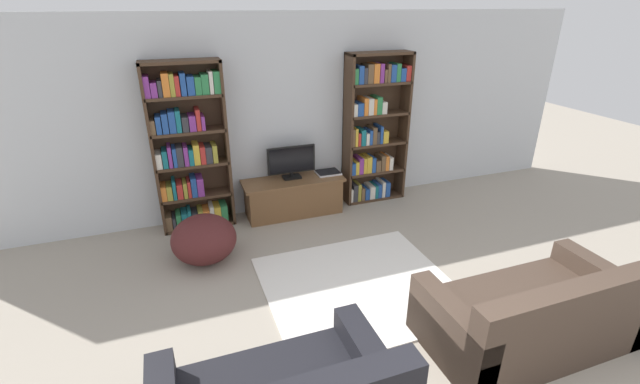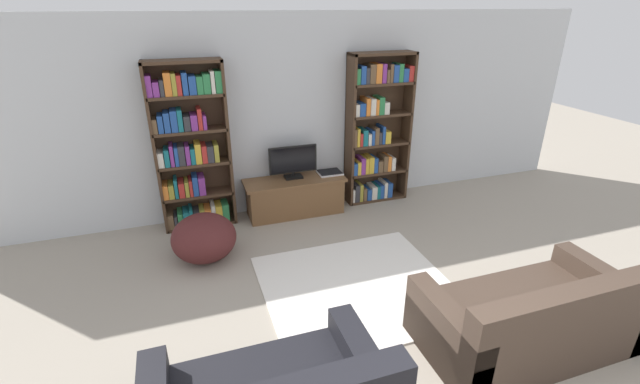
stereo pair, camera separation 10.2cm
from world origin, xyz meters
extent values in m
cube|color=silver|center=(0.00, 4.23, 1.30)|extent=(8.80, 0.06, 2.60)
cube|color=#422D1E|center=(-1.76, 4.03, 1.05)|extent=(0.04, 0.30, 2.09)
cube|color=#422D1E|center=(-0.90, 4.03, 1.05)|extent=(0.04, 0.30, 2.09)
cube|color=#422D1E|center=(-1.33, 4.16, 1.05)|extent=(0.90, 0.04, 2.09)
cube|color=#422D1E|center=(-1.33, 4.03, 2.08)|extent=(0.90, 0.30, 0.04)
cube|color=#422D1E|center=(-1.33, 4.03, 0.02)|extent=(0.87, 0.30, 0.04)
cube|color=brown|center=(-1.71, 4.02, 0.13)|extent=(0.07, 0.24, 0.19)
cube|color=#333338|center=(-1.65, 4.02, 0.12)|extent=(0.04, 0.24, 0.17)
cube|color=#2D7F47|center=(-1.59, 4.02, 0.14)|extent=(0.06, 0.24, 0.20)
cube|color=#196B75|center=(-1.52, 4.02, 0.14)|extent=(0.07, 0.24, 0.21)
cube|color=#196B75|center=(-1.45, 4.02, 0.15)|extent=(0.04, 0.24, 0.23)
cube|color=#333338|center=(-1.39, 4.02, 0.13)|extent=(0.07, 0.24, 0.19)
cube|color=#9E9333|center=(-1.32, 4.02, 0.14)|extent=(0.06, 0.24, 0.21)
cube|color=orange|center=(-1.24, 4.02, 0.14)|extent=(0.08, 0.24, 0.21)
cube|color=silver|center=(-1.17, 4.02, 0.16)|extent=(0.05, 0.24, 0.25)
cube|color=gold|center=(-1.10, 4.02, 0.15)|extent=(0.08, 0.24, 0.23)
cube|color=#2D7F47|center=(-1.02, 4.02, 0.15)|extent=(0.08, 0.24, 0.24)
cube|color=#422D1E|center=(-1.33, 4.03, 0.44)|extent=(0.87, 0.30, 0.04)
cube|color=orange|center=(-1.71, 4.02, 0.55)|extent=(0.06, 0.24, 0.18)
cube|color=#9E9333|center=(-1.65, 4.02, 0.54)|extent=(0.06, 0.24, 0.18)
cube|color=#196B75|center=(-1.59, 4.02, 0.57)|extent=(0.04, 0.24, 0.24)
cube|color=#B72D28|center=(-1.53, 4.02, 0.55)|extent=(0.07, 0.24, 0.19)
cube|color=#9E9333|center=(-1.46, 4.02, 0.55)|extent=(0.05, 0.24, 0.20)
cube|color=#B72D28|center=(-1.41, 4.02, 0.56)|extent=(0.04, 0.24, 0.21)
cube|color=#234C99|center=(-1.35, 4.02, 0.58)|extent=(0.06, 0.24, 0.25)
cube|color=#7F338C|center=(-1.28, 4.02, 0.57)|extent=(0.08, 0.24, 0.23)
cube|color=#422D1E|center=(-1.33, 4.03, 0.86)|extent=(0.87, 0.30, 0.04)
cube|color=silver|center=(-1.71, 4.02, 0.96)|extent=(0.07, 0.24, 0.18)
cube|color=#196B75|center=(-1.64, 4.02, 0.98)|extent=(0.06, 0.24, 0.21)
cube|color=#7F338C|center=(-1.58, 4.02, 1.00)|extent=(0.04, 0.24, 0.25)
cube|color=#234C99|center=(-1.53, 4.02, 0.99)|extent=(0.04, 0.24, 0.23)
cube|color=#333338|center=(-1.47, 4.02, 0.99)|extent=(0.07, 0.24, 0.24)
cube|color=#7F338C|center=(-1.40, 4.02, 0.99)|extent=(0.05, 0.24, 0.23)
cube|color=#196B75|center=(-1.34, 4.02, 0.97)|extent=(0.05, 0.24, 0.20)
cube|color=gold|center=(-1.27, 4.02, 1.00)|extent=(0.07, 0.24, 0.25)
cube|color=#B72D28|center=(-1.20, 4.02, 0.98)|extent=(0.06, 0.24, 0.22)
cube|color=#333338|center=(-1.13, 4.02, 0.98)|extent=(0.08, 0.24, 0.21)
cube|color=#9E9333|center=(-1.06, 4.02, 0.98)|extent=(0.06, 0.24, 0.22)
cube|color=#422D1E|center=(-1.33, 4.03, 1.27)|extent=(0.87, 0.30, 0.04)
cube|color=brown|center=(-1.72, 4.02, 1.38)|extent=(0.05, 0.24, 0.16)
cube|color=#234C99|center=(-1.65, 4.02, 1.39)|extent=(0.06, 0.24, 0.20)
cube|color=#234C99|center=(-1.58, 4.02, 1.41)|extent=(0.07, 0.24, 0.23)
cube|color=#234C99|center=(-1.50, 4.02, 1.42)|extent=(0.07, 0.24, 0.25)
cube|color=#196B75|center=(-1.43, 4.02, 1.42)|extent=(0.06, 0.24, 0.25)
cube|color=#333338|center=(-1.36, 4.02, 1.38)|extent=(0.07, 0.24, 0.18)
cube|color=#7F338C|center=(-1.28, 4.02, 1.38)|extent=(0.08, 0.24, 0.18)
cube|color=#B72D28|center=(-1.21, 4.02, 1.42)|extent=(0.05, 0.24, 0.25)
cube|color=#7F338C|center=(-1.16, 4.02, 1.38)|extent=(0.04, 0.24, 0.17)
cube|color=#422D1E|center=(-1.33, 4.03, 1.69)|extent=(0.87, 0.30, 0.04)
cube|color=#7F338C|center=(-1.71, 4.02, 1.83)|extent=(0.06, 0.24, 0.24)
cube|color=#7F338C|center=(-1.64, 4.02, 1.79)|extent=(0.07, 0.24, 0.16)
cube|color=#333338|center=(-1.58, 4.02, 1.80)|extent=(0.04, 0.24, 0.18)
cube|color=orange|center=(-1.51, 4.02, 1.84)|extent=(0.08, 0.24, 0.26)
cube|color=#9E9333|center=(-1.45, 4.02, 1.84)|extent=(0.05, 0.24, 0.25)
cube|color=#B72D28|center=(-1.39, 4.02, 1.82)|extent=(0.05, 0.24, 0.22)
cube|color=#234C99|center=(-1.33, 4.02, 1.84)|extent=(0.06, 0.24, 0.25)
cube|color=#234C99|center=(-1.25, 4.02, 1.82)|extent=(0.08, 0.24, 0.21)
cube|color=#2D7F47|center=(-1.17, 4.02, 1.81)|extent=(0.07, 0.24, 0.20)
cube|color=#2D7F47|center=(-1.09, 4.02, 1.82)|extent=(0.08, 0.24, 0.23)
cube|color=silver|center=(-1.02, 4.02, 1.84)|extent=(0.04, 0.24, 0.26)
cube|color=#2D7F47|center=(-0.95, 4.02, 1.84)|extent=(0.08, 0.24, 0.25)
cube|color=#422D1E|center=(0.76, 4.03, 1.05)|extent=(0.04, 0.30, 2.09)
cube|color=#422D1E|center=(1.62, 4.03, 1.05)|extent=(0.04, 0.30, 2.09)
cube|color=#422D1E|center=(1.19, 4.16, 1.05)|extent=(0.90, 0.04, 2.09)
cube|color=#422D1E|center=(1.19, 4.03, 2.08)|extent=(0.90, 0.30, 0.04)
cube|color=#422D1E|center=(1.19, 4.03, 0.02)|extent=(0.87, 0.30, 0.04)
cube|color=silver|center=(0.79, 4.02, 0.13)|extent=(0.04, 0.24, 0.20)
cube|color=#333338|center=(0.85, 4.02, 0.16)|extent=(0.07, 0.24, 0.25)
cube|color=#9E9333|center=(0.91, 4.02, 0.16)|extent=(0.05, 0.24, 0.26)
cube|color=brown|center=(0.97, 4.02, 0.13)|extent=(0.05, 0.24, 0.19)
cube|color=#234C99|center=(1.04, 4.02, 0.12)|extent=(0.07, 0.24, 0.16)
cube|color=silver|center=(1.12, 4.02, 0.13)|extent=(0.08, 0.24, 0.19)
cube|color=#196B75|center=(1.19, 4.02, 0.13)|extent=(0.05, 0.24, 0.19)
cube|color=#234C99|center=(1.25, 4.02, 0.14)|extent=(0.05, 0.24, 0.21)
cube|color=silver|center=(1.31, 4.02, 0.15)|extent=(0.05, 0.24, 0.24)
cube|color=#234C99|center=(1.37, 4.02, 0.15)|extent=(0.07, 0.24, 0.22)
cube|color=#422D1E|center=(1.19, 4.03, 0.44)|extent=(0.87, 0.30, 0.04)
cube|color=#234C99|center=(0.81, 4.02, 0.54)|extent=(0.06, 0.24, 0.17)
cube|color=gold|center=(0.87, 4.02, 0.55)|extent=(0.05, 0.24, 0.19)
cube|color=#7F338C|center=(0.93, 4.02, 0.57)|extent=(0.06, 0.24, 0.23)
cube|color=gold|center=(0.99, 4.02, 0.57)|extent=(0.05, 0.24, 0.23)
cube|color=gold|center=(1.05, 4.02, 0.57)|extent=(0.07, 0.24, 0.24)
cube|color=#234C99|center=(1.12, 4.02, 0.56)|extent=(0.06, 0.24, 0.22)
cube|color=brown|center=(1.20, 4.02, 0.54)|extent=(0.07, 0.24, 0.17)
cube|color=brown|center=(1.27, 4.02, 0.57)|extent=(0.06, 0.24, 0.23)
cube|color=orange|center=(1.34, 4.02, 0.56)|extent=(0.05, 0.24, 0.22)
cube|color=silver|center=(1.40, 4.02, 0.55)|extent=(0.06, 0.24, 0.19)
cube|color=#422D1E|center=(1.19, 4.03, 0.86)|extent=(0.87, 0.30, 0.04)
cube|color=brown|center=(0.79, 4.02, 0.99)|extent=(0.04, 0.24, 0.24)
cube|color=gold|center=(0.84, 4.02, 1.00)|extent=(0.04, 0.24, 0.25)
cube|color=#B72D28|center=(0.88, 4.02, 0.96)|extent=(0.04, 0.24, 0.18)
cube|color=#196B75|center=(0.94, 4.02, 0.98)|extent=(0.07, 0.24, 0.22)
cube|color=silver|center=(1.01, 4.02, 0.96)|extent=(0.05, 0.24, 0.17)
cube|color=#234C99|center=(1.06, 4.02, 0.98)|extent=(0.04, 0.24, 0.20)
cube|color=brown|center=(1.11, 4.02, 0.99)|extent=(0.06, 0.24, 0.24)
cube|color=#333338|center=(1.17, 4.02, 0.96)|extent=(0.04, 0.24, 0.17)
cube|color=#234C99|center=(1.22, 4.02, 1.00)|extent=(0.04, 0.24, 0.25)
cube|color=gold|center=(1.28, 4.02, 0.96)|extent=(0.08, 0.24, 0.17)
cube|color=#422D1E|center=(1.19, 4.03, 1.27)|extent=(0.87, 0.30, 0.04)
cube|color=silver|center=(0.80, 4.02, 1.37)|extent=(0.06, 0.24, 0.16)
cube|color=#234C99|center=(0.88, 4.02, 1.38)|extent=(0.08, 0.24, 0.17)
cube|color=orange|center=(0.96, 4.02, 1.41)|extent=(0.06, 0.24, 0.23)
cube|color=silver|center=(1.03, 4.02, 1.40)|extent=(0.07, 0.24, 0.22)
cube|color=orange|center=(1.10, 4.02, 1.40)|extent=(0.04, 0.24, 0.21)
cube|color=#2D7F47|center=(1.16, 4.02, 1.41)|extent=(0.08, 0.24, 0.23)
cube|color=silver|center=(1.24, 4.02, 1.37)|extent=(0.07, 0.24, 0.16)
cube|color=#422D1E|center=(1.19, 4.03, 1.69)|extent=(0.87, 0.30, 0.04)
cube|color=#2D7F47|center=(0.80, 4.02, 1.81)|extent=(0.06, 0.24, 0.20)
cube|color=#234C99|center=(0.87, 4.02, 1.83)|extent=(0.07, 0.24, 0.23)
cube|color=#333338|center=(0.94, 4.02, 1.81)|extent=(0.05, 0.24, 0.20)
cube|color=brown|center=(1.01, 4.02, 1.83)|extent=(0.08, 0.24, 0.24)
cube|color=orange|center=(1.09, 4.02, 1.84)|extent=(0.08, 0.24, 0.25)
cube|color=#7F338C|center=(1.17, 4.02, 1.83)|extent=(0.06, 0.24, 0.25)
cube|color=brown|center=(1.23, 4.02, 1.80)|extent=(0.04, 0.24, 0.17)
cube|color=brown|center=(1.27, 4.02, 1.83)|extent=(0.04, 0.24, 0.24)
cube|color=#234C99|center=(1.34, 4.02, 1.82)|extent=(0.08, 0.24, 0.22)
cube|color=#2D7F47|center=(1.41, 4.02, 1.83)|extent=(0.06, 0.24, 0.24)
cube|color=#234C99|center=(1.49, 4.02, 1.80)|extent=(0.08, 0.24, 0.17)
cube|color=#B72D28|center=(1.57, 4.02, 1.81)|extent=(0.07, 0.24, 0.20)
cube|color=brown|center=(-0.07, 3.93, 0.24)|extent=(1.28, 0.44, 0.47)
cube|color=brown|center=(-0.07, 3.93, 0.49)|extent=(1.36, 0.47, 0.04)
cube|color=black|center=(-0.07, 3.99, 0.52)|extent=(0.24, 0.16, 0.03)
cylinder|color=black|center=(-0.07, 3.99, 0.56)|extent=(0.04, 0.04, 0.05)
cube|color=black|center=(-0.07, 3.99, 0.77)|extent=(0.65, 0.04, 0.37)
cube|color=black|center=(-0.07, 3.97, 0.77)|extent=(0.61, 0.00, 0.33)
cube|color=silver|center=(0.45, 3.98, 0.52)|extent=(0.32, 0.26, 0.02)
cube|color=black|center=(0.45, 3.98, 0.53)|extent=(0.31, 0.25, 0.00)
cube|color=white|center=(0.07, 2.09, 0.01)|extent=(1.90, 1.75, 0.02)
cube|color=black|center=(-0.48, 0.72, 0.30)|extent=(0.18, 0.94, 0.59)
cube|color=#423328|center=(1.11, 0.95, 0.19)|extent=(1.77, 0.93, 0.38)
cube|color=#423328|center=(1.11, 0.57, 0.59)|extent=(1.77, 0.18, 0.42)
cube|color=#423328|center=(0.31, 0.95, 0.28)|extent=(0.18, 0.93, 0.56)
cube|color=#423328|center=(1.90, 0.95, 0.28)|extent=(0.18, 0.93, 0.56)
ellipsoid|color=#4C1E1E|center=(-1.35, 3.15, 0.27)|extent=(0.72, 0.72, 0.53)
camera|label=1|loc=(-1.55, -1.18, 2.69)|focal=24.00mm
camera|label=2|loc=(-1.45, -1.22, 2.69)|focal=24.00mm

